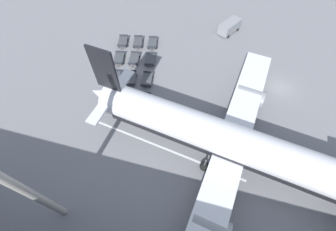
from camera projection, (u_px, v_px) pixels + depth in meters
name	position (u px, v px, depth m)	size (l,w,h in m)	color
ground_plane	(279.00, 88.00, 35.96)	(500.00, 500.00, 0.00)	gray
airplane	(241.00, 146.00, 26.59)	(35.47, 42.44, 11.79)	white
service_van	(230.00, 27.00, 43.08)	(5.12, 4.14, 2.16)	gray
baggage_dolly_row_near_col_a	(123.00, 42.00, 41.67)	(3.80, 2.27, 0.92)	#424449
baggage_dolly_row_near_col_b	(119.00, 58.00, 39.09)	(3.80, 2.22, 0.92)	#424449
baggage_dolly_row_near_col_c	(114.00, 78.00, 36.48)	(3.80, 2.10, 0.92)	#424449
baggage_dolly_row_near_col_d	(108.00, 101.00, 33.82)	(3.80, 2.20, 0.92)	#424449
baggage_dolly_row_mid_a_col_a	(138.00, 42.00, 41.55)	(3.80, 2.26, 0.92)	#424449
baggage_dolly_row_mid_a_col_b	(134.00, 59.00, 39.03)	(3.80, 2.06, 0.92)	#424449
baggage_dolly_row_mid_a_col_c	(131.00, 79.00, 36.42)	(3.80, 2.21, 0.92)	#424449
baggage_dolly_row_mid_a_col_d	(126.00, 100.00, 33.90)	(3.80, 2.21, 0.92)	#424449
baggage_dolly_row_mid_b_col_a	(152.00, 43.00, 41.42)	(3.80, 2.17, 0.92)	#424449
baggage_dolly_row_mid_b_col_b	(150.00, 60.00, 38.94)	(3.80, 2.11, 0.92)	#424449
baggage_dolly_row_mid_b_col_c	(147.00, 80.00, 36.29)	(3.80, 2.06, 0.92)	#424449
baggage_dolly_row_mid_b_col_d	(145.00, 102.00, 33.77)	(3.80, 2.26, 0.92)	#424449
apron_light_mast	(7.00, 181.00, 16.45)	(2.00, 0.79, 19.89)	#ADA89E
stand_guidance_stripe	(166.00, 149.00, 29.89)	(3.50, 21.32, 0.01)	white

